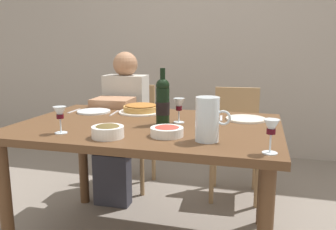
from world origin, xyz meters
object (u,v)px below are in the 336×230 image
object	(u,v)px
water_pitcher	(207,122)
wine_glass_left_diner	(271,129)
diner_left	(122,120)
wine_glass_centre	(179,106)
salad_bowl	(167,131)
olive_bowl	(108,131)
dinner_plate_left_setting	(94,111)
wine_bottle	(163,101)
baked_tart	(141,109)
dining_table	(148,139)
chair_right	(236,135)
chair_left	(132,128)
dinner_plate_right_setting	(246,119)
wine_glass_right_diner	(60,114)

from	to	relation	value
water_pitcher	wine_glass_left_diner	distance (m)	0.31
water_pitcher	diner_left	bearing A→B (deg)	131.47
wine_glass_centre	diner_left	world-z (taller)	diner_left
salad_bowl	diner_left	xyz separation A→B (m)	(-0.63, 0.91, -0.17)
olive_bowl	salad_bowl	bearing A→B (deg)	20.53
wine_glass_left_diner	dinner_plate_left_setting	xyz separation A→B (m)	(-1.14, 0.64, -0.10)
wine_bottle	baked_tart	world-z (taller)	wine_bottle
dining_table	chair_right	xyz separation A→B (m)	(0.44, 0.92, -0.17)
diner_left	dinner_plate_left_setting	bearing A→B (deg)	85.72
chair_left	dinner_plate_left_setting	bearing A→B (deg)	87.15
salad_bowl	chair_left	xyz separation A→B (m)	(-0.63, 1.14, -0.29)
dining_table	chair_left	distance (m)	1.02
dinner_plate_right_setting	dining_table	bearing A→B (deg)	-154.71
dining_table	dinner_plate_left_setting	size ratio (longest dim) A/B	6.71
dining_table	diner_left	world-z (taller)	diner_left
salad_bowl	chair_left	size ratio (longest dim) A/B	0.19
wine_bottle	dinner_plate_right_setting	world-z (taller)	wine_bottle
water_pitcher	olive_bowl	world-z (taller)	water_pitcher
baked_tart	dinner_plate_left_setting	xyz separation A→B (m)	(-0.31, -0.08, -0.02)
water_pitcher	dinner_plate_left_setting	size ratio (longest dim) A/B	0.94
dining_table	diner_left	size ratio (longest dim) A/B	1.29
dinner_plate_right_setting	chair_right	xyz separation A→B (m)	(-0.10, 0.66, -0.27)
salad_bowl	wine_glass_centre	xyz separation A→B (m)	(-0.01, 0.32, 0.07)
baked_tart	wine_glass_right_diner	bearing A→B (deg)	-107.87
wine_bottle	olive_bowl	size ratio (longest dim) A/B	2.03
salad_bowl	chair_right	world-z (taller)	chair_right
wine_glass_centre	chair_right	world-z (taller)	wine_glass_centre
olive_bowl	wine_glass_centre	bearing A→B (deg)	58.44
dinner_plate_right_setting	chair_left	world-z (taller)	chair_left
wine_glass_left_diner	dinner_plate_right_setting	bearing A→B (deg)	100.96
olive_bowl	chair_left	world-z (taller)	chair_left
dining_table	dinner_plate_left_setting	bearing A→B (deg)	152.86
dining_table	baked_tart	distance (m)	0.37
dining_table	dinner_plate_right_setting	size ratio (longest dim) A/B	6.18
salad_bowl	diner_left	distance (m)	1.12
wine_glass_left_diner	wine_glass_centre	distance (m)	0.70
chair_left	water_pitcher	bearing A→B (deg)	123.90
dining_table	chair_left	size ratio (longest dim) A/B	1.72
dinner_plate_left_setting	wine_glass_left_diner	bearing A→B (deg)	-29.41
olive_bowl	chair_left	size ratio (longest dim) A/B	0.18
baked_tart	dinner_plate_right_setting	size ratio (longest dim) A/B	1.24
wine_glass_right_diner	diner_left	world-z (taller)	diner_left
dining_table	wine_bottle	bearing A→B (deg)	4.02
wine_bottle	olive_bowl	xyz separation A→B (m)	(-0.18, -0.35, -0.10)
wine_glass_left_diner	dinner_plate_right_setting	size ratio (longest dim) A/B	0.60
olive_bowl	wine_glass_centre	xyz separation A→B (m)	(0.26, 0.42, 0.07)
wine_glass_centre	dinner_plate_left_setting	distance (m)	0.66
chair_right	wine_glass_centre	bearing A→B (deg)	67.91
dinner_plate_right_setting	dinner_plate_left_setting	bearing A→B (deg)	-179.02
dining_table	wine_glass_left_diner	world-z (taller)	wine_glass_left_diner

